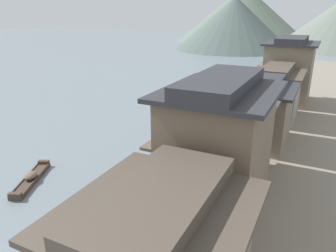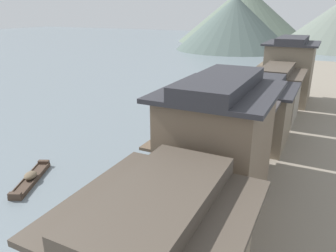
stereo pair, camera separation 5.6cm
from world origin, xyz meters
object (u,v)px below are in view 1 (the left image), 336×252
object	(u,v)px
boat_moored_nearest	(31,179)
house_waterfront_second	(217,152)
boat_moored_second	(239,102)
house_waterfront_tall	(237,136)
mooring_post_dock_mid	(193,163)
boat_upstream_distant	(213,132)
boat_moored_far	(220,84)
mooring_post_dock_near	(115,246)
house_waterfront_end	(289,71)
house_waterfront_far	(274,93)
boat_midriver_drifting	(162,99)
boat_midriver_upstream	(191,150)
house_waterfront_narrow	(260,113)

from	to	relation	value
boat_moored_nearest	house_waterfront_second	world-z (taller)	house_waterfront_second
boat_moored_second	house_waterfront_tall	distance (m)	23.37
mooring_post_dock_mid	boat_upstream_distant	bearing A→B (deg)	99.46
boat_moored_far	mooring_post_dock_near	distance (m)	45.12
boat_moored_nearest	house_waterfront_end	world-z (taller)	house_waterfront_end
boat_moored_second	house_waterfront_far	bearing A→B (deg)	-51.64
boat_moored_nearest	boat_moored_far	xyz separation A→B (m)	(2.84, 40.04, -0.09)
boat_moored_nearest	boat_moored_far	distance (m)	40.14
boat_midriver_drifting	house_waterfront_second	bearing A→B (deg)	-56.67
house_waterfront_end	boat_moored_far	bearing A→B (deg)	144.16
house_waterfront_end	house_waterfront_tall	bearing A→B (deg)	-91.82
house_waterfront_far	house_waterfront_end	world-z (taller)	house_waterfront_end
boat_midriver_drifting	mooring_post_dock_mid	size ratio (longest dim) A/B	5.14
boat_moored_nearest	house_waterfront_tall	size ratio (longest dim) A/B	0.89
boat_moored_nearest	house_waterfront_second	distance (m)	15.52
boat_moored_second	boat_midriver_drifting	size ratio (longest dim) A/B	1.11
house_waterfront_second	house_waterfront_end	xyz separation A→B (m)	(0.36, 30.00, -0.01)
boat_midriver_drifting	house_waterfront_end	size ratio (longest dim) A/B	0.51
boat_moored_nearest	mooring_post_dock_near	distance (m)	11.99
boat_upstream_distant	boat_moored_far	bearing A→B (deg)	105.69
boat_moored_far	mooring_post_dock_mid	world-z (taller)	mooring_post_dock_mid
boat_midriver_upstream	mooring_post_dock_mid	world-z (taller)	mooring_post_dock_mid
boat_upstream_distant	house_waterfront_second	world-z (taller)	house_waterfront_second
boat_upstream_distant	mooring_post_dock_near	size ratio (longest dim) A/B	5.27
boat_midriver_upstream	mooring_post_dock_near	distance (m)	15.44
house_waterfront_tall	mooring_post_dock_mid	size ratio (longest dim) A/B	7.08
boat_moored_nearest	boat_moored_second	world-z (taller)	boat_moored_nearest
boat_midriver_upstream	house_waterfront_far	size ratio (longest dim) A/B	0.68
boat_moored_second	house_waterfront_narrow	size ratio (longest dim) A/B	0.67
house_waterfront_tall	mooring_post_dock_near	size ratio (longest dim) A/B	6.96
boat_moored_far	boat_midriver_upstream	distance (m)	29.74
house_waterfront_second	mooring_post_dock_mid	world-z (taller)	house_waterfront_second
mooring_post_dock_near	house_waterfront_second	bearing A→B (deg)	57.07
house_waterfront_second	house_waterfront_far	bearing A→B (deg)	90.02
mooring_post_dock_mid	house_waterfront_end	bearing A→B (deg)	80.99
house_waterfront_second	house_waterfront_narrow	xyz separation A→B (m)	(-0.00, 13.07, -1.30)
house_waterfront_second	house_waterfront_tall	world-z (taller)	house_waterfront_second
house_waterfront_second	mooring_post_dock_mid	size ratio (longest dim) A/B	10.08
house_waterfront_second	house_waterfront_narrow	size ratio (longest dim) A/B	1.18
boat_moored_second	house_waterfront_far	xyz separation A→B (m)	(5.71, -7.21, 3.53)
mooring_post_dock_mid	mooring_post_dock_near	bearing A→B (deg)	-90.00
boat_midriver_drifting	house_waterfront_far	bearing A→B (deg)	-13.45
mooring_post_dock_mid	house_waterfront_tall	bearing A→B (deg)	15.38
boat_midriver_drifting	mooring_post_dock_near	distance (m)	33.54
boat_moored_nearest	house_waterfront_tall	distance (m)	16.46
house_waterfront_end	boat_moored_second	bearing A→B (deg)	-166.90
boat_moored_second	house_waterfront_second	distance (m)	29.55
boat_midriver_drifting	house_waterfront_tall	distance (m)	25.47
boat_moored_far	boat_upstream_distant	xyz separation A→B (m)	(6.66, -23.71, 0.01)
boat_moored_nearest	house_waterfront_tall	xyz separation A→B (m)	(14.32, 7.31, 3.52)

